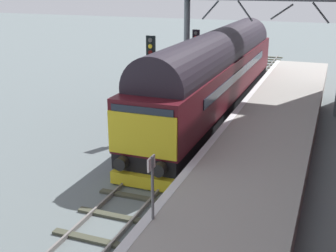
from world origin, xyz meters
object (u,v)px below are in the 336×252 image
at_px(signal_post_far, 196,55).
at_px(diesel_locomotive, 216,71).
at_px(platform_number_sign, 152,178).
at_px(signal_post_mid, 151,72).

bearing_deg(signal_post_far, diesel_locomotive, -52.61).
bearing_deg(diesel_locomotive, platform_number_sign, -82.02).
height_order(diesel_locomotive, platform_number_sign, diesel_locomotive).
xyz_separation_m(diesel_locomotive, signal_post_mid, (-1.98, -4.40, 0.64)).
distance_m(signal_post_mid, signal_post_far, 6.99).
relative_size(signal_post_far, platform_number_sign, 2.41).
height_order(diesel_locomotive, signal_post_far, diesel_locomotive).
xyz_separation_m(signal_post_mid, platform_number_sign, (3.87, -9.08, -0.90)).
xyz_separation_m(diesel_locomotive, signal_post_far, (-1.98, 2.59, 0.34)).
height_order(signal_post_mid, signal_post_far, signal_post_mid).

